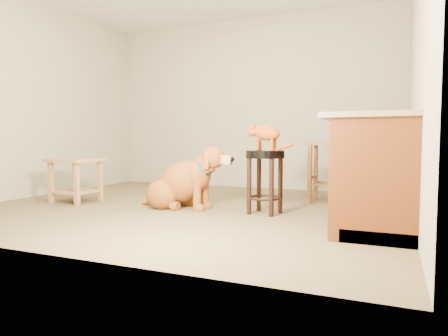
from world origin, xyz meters
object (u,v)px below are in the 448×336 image
at_px(wood_stool, 326,171).
at_px(tabby_kitten, 264,134).
at_px(padded_stool, 265,169).
at_px(side_table, 76,174).
at_px(golden_retriever, 183,183).

relative_size(wood_stool, tabby_kitten, 1.47).
bearing_deg(wood_stool, padded_stool, -113.18).
height_order(wood_stool, tabby_kitten, tabby_kitten).
height_order(padded_stool, side_table, padded_stool).
bearing_deg(padded_stool, side_table, -175.68).
xyz_separation_m(padded_stool, wood_stool, (0.44, 1.03, -0.08)).
distance_m(side_table, golden_retriever, 1.37).
xyz_separation_m(padded_stool, tabby_kitten, (-0.01, 0.00, 0.35)).
xyz_separation_m(wood_stool, tabby_kitten, (-0.45, -1.03, 0.43)).
bearing_deg(tabby_kitten, wood_stool, 72.49).
distance_m(padded_stool, golden_retriever, 0.94).
bearing_deg(golden_retriever, side_table, -173.02).
distance_m(wood_stool, side_table, 2.97).
distance_m(golden_retriever, tabby_kitten, 1.05).
relative_size(side_table, golden_retriever, 0.46).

